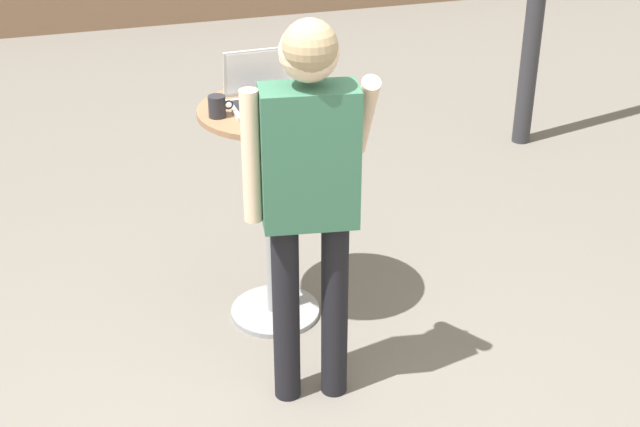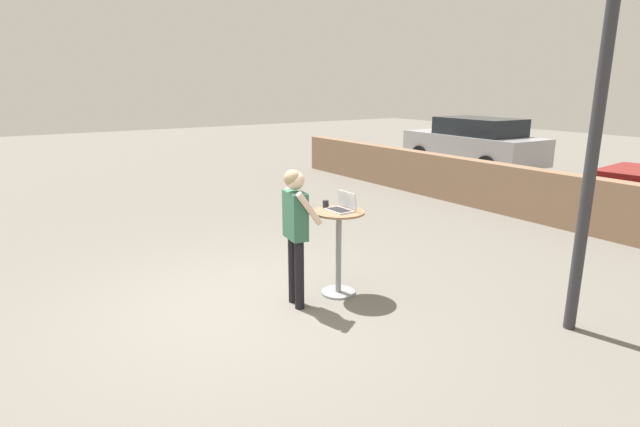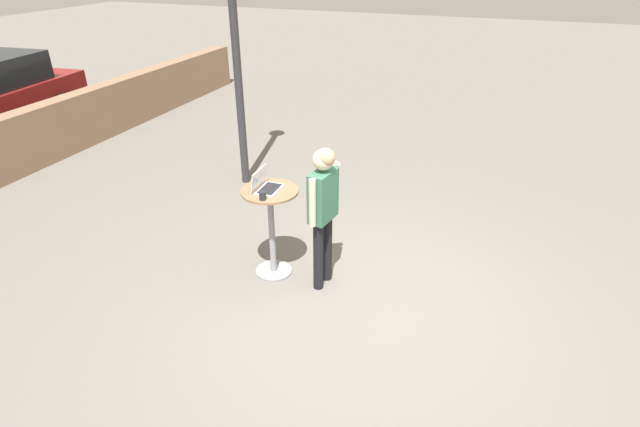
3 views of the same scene
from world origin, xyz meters
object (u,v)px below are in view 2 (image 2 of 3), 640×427
object	(u,v)px
laptop	(342,207)
parked_car_further_down	(473,143)
cafe_table	(339,242)
street_lamp	(613,6)
standing_person	(295,222)
coffee_mug	(326,204)

from	to	relation	value
laptop	parked_car_further_down	bearing A→B (deg)	120.77
laptop	cafe_table	bearing A→B (deg)	-88.23
laptop	street_lamp	bearing A→B (deg)	34.57
laptop	standing_person	size ratio (longest dim) A/B	0.21
standing_person	street_lamp	distance (m)	3.75
coffee_mug	street_lamp	bearing A→B (deg)	33.26
street_lamp	coffee_mug	bearing A→B (deg)	-146.74
standing_person	parked_car_further_down	distance (m)	10.97
coffee_mug	street_lamp	world-z (taller)	street_lamp
coffee_mug	street_lamp	xyz separation A→B (m)	(2.37, 1.56, 2.13)
laptop	coffee_mug	xyz separation A→B (m)	(-0.23, -0.08, -0.00)
standing_person	parked_car_further_down	xyz separation A→B (m)	(-5.32, 9.59, -0.21)
cafe_table	coffee_mug	xyz separation A→B (m)	(-0.23, -0.03, 0.44)
parked_car_further_down	cafe_table	bearing A→B (deg)	-59.35
street_lamp	parked_car_further_down	bearing A→B (deg)	135.01
cafe_table	standing_person	size ratio (longest dim) A/B	0.65
cafe_table	standing_person	distance (m)	0.71
laptop	standing_person	world-z (taller)	standing_person
street_lamp	cafe_table	bearing A→B (deg)	-144.60
parked_car_further_down	street_lamp	xyz separation A→B (m)	(7.46, -7.46, 2.42)
laptop	standing_person	xyz separation A→B (m)	(-0.00, -0.66, -0.09)
coffee_mug	parked_car_further_down	distance (m)	10.36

